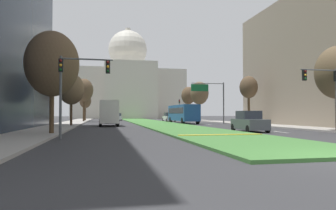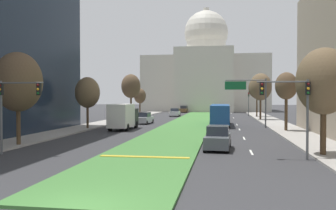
{
  "view_description": "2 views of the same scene",
  "coord_description": "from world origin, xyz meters",
  "px_view_note": "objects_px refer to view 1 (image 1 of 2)",
  "views": [
    {
      "loc": [
        -7.76,
        -8.72,
        1.6
      ],
      "look_at": [
        2.39,
        39.45,
        2.99
      ],
      "focal_mm": 32.34,
      "sensor_mm": 36.0,
      "label": 1
    },
    {
      "loc": [
        5.02,
        -11.47,
        4.05
      ],
      "look_at": [
        -2.62,
        37.33,
        2.93
      ],
      "focal_mm": 37.39,
      "sensor_mm": 36.0,
      "label": 2
    }
  ],
  "objects_px": {
    "sedan_midblock": "(111,118)",
    "street_tree_right_far": "(199,93)",
    "street_tree_right_distant": "(188,96)",
    "box_truck_delivery": "(109,113)",
    "overhead_guide_sign": "(212,94)",
    "sedan_distant": "(169,117)",
    "capitol_building": "(128,87)",
    "city_bus": "(183,112)",
    "street_tree_left_near": "(52,64)",
    "sedan_very_far": "(114,116)",
    "street_tree_right_mid": "(249,88)",
    "street_tree_left_mid": "(71,89)",
    "sedan_lead_stopped": "(249,122)",
    "traffic_light_near_right": "(327,86)",
    "street_tree_left_distant": "(85,101)",
    "traffic_light_near_left": "(75,79)",
    "traffic_light_far_right": "(179,107)",
    "street_tree_left_far": "(84,90)",
    "sedan_far_horizon": "(117,117)"
  },
  "relations": [
    {
      "from": "sedan_midblock",
      "to": "street_tree_right_far",
      "type": "bearing_deg",
      "value": 31.09
    },
    {
      "from": "street_tree_right_distant",
      "to": "box_truck_delivery",
      "type": "bearing_deg",
      "value": -122.21
    },
    {
      "from": "overhead_guide_sign",
      "to": "sedan_distant",
      "type": "height_order",
      "value": "overhead_guide_sign"
    },
    {
      "from": "capitol_building",
      "to": "city_bus",
      "type": "distance_m",
      "value": 56.46
    },
    {
      "from": "street_tree_left_near",
      "to": "sedan_very_far",
      "type": "xyz_separation_m",
      "value": [
        6.67,
        64.33,
        -4.45
      ]
    },
    {
      "from": "street_tree_right_mid",
      "to": "sedan_midblock",
      "type": "bearing_deg",
      "value": 154.07
    },
    {
      "from": "street_tree_left_mid",
      "to": "overhead_guide_sign",
      "type": "bearing_deg",
      "value": 15.49
    },
    {
      "from": "sedan_lead_stopped",
      "to": "box_truck_delivery",
      "type": "height_order",
      "value": "box_truck_delivery"
    },
    {
      "from": "street_tree_left_mid",
      "to": "city_bus",
      "type": "relative_size",
      "value": 0.6
    },
    {
      "from": "traffic_light_near_right",
      "to": "sedan_lead_stopped",
      "type": "height_order",
      "value": "traffic_light_near_right"
    },
    {
      "from": "sedan_midblock",
      "to": "street_tree_right_mid",
      "type": "bearing_deg",
      "value": -25.93
    },
    {
      "from": "street_tree_right_mid",
      "to": "street_tree_right_far",
      "type": "bearing_deg",
      "value": 92.26
    },
    {
      "from": "traffic_light_near_right",
      "to": "capitol_building",
      "type": "bearing_deg",
      "value": 96.67
    },
    {
      "from": "traffic_light_near_right",
      "to": "street_tree_left_distant",
      "type": "height_order",
      "value": "street_tree_left_distant"
    },
    {
      "from": "street_tree_left_near",
      "to": "street_tree_right_distant",
      "type": "relative_size",
      "value": 0.97
    },
    {
      "from": "traffic_light_near_left",
      "to": "street_tree_left_near",
      "type": "height_order",
      "value": "street_tree_left_near"
    },
    {
      "from": "street_tree_right_far",
      "to": "sedan_midblock",
      "type": "bearing_deg",
      "value": -148.91
    },
    {
      "from": "sedan_midblock",
      "to": "box_truck_delivery",
      "type": "xyz_separation_m",
      "value": [
        -0.46,
        -9.76,
        0.86
      ]
    },
    {
      "from": "traffic_light_near_right",
      "to": "sedan_very_far",
      "type": "distance_m",
      "value": 68.79
    },
    {
      "from": "traffic_light_far_right",
      "to": "sedan_distant",
      "type": "distance_m",
      "value": 14.44
    },
    {
      "from": "street_tree_left_mid",
      "to": "street_tree_left_distant",
      "type": "bearing_deg",
      "value": 90.01
    },
    {
      "from": "sedan_very_far",
      "to": "traffic_light_near_right",
      "type": "bearing_deg",
      "value": -77.81
    },
    {
      "from": "street_tree_right_mid",
      "to": "overhead_guide_sign",
      "type": "bearing_deg",
      "value": 126.24
    },
    {
      "from": "sedan_midblock",
      "to": "city_bus",
      "type": "distance_m",
      "value": 11.54
    },
    {
      "from": "sedan_distant",
      "to": "city_bus",
      "type": "height_order",
      "value": "city_bus"
    },
    {
      "from": "traffic_light_near_left",
      "to": "sedan_lead_stopped",
      "type": "relative_size",
      "value": 1.19
    },
    {
      "from": "street_tree_right_mid",
      "to": "sedan_very_far",
      "type": "bearing_deg",
      "value": 109.66
    },
    {
      "from": "sedan_distant",
      "to": "box_truck_delivery",
      "type": "xyz_separation_m",
      "value": [
        -12.15,
        -20.34,
        0.84
      ]
    },
    {
      "from": "sedan_lead_stopped",
      "to": "box_truck_delivery",
      "type": "relative_size",
      "value": 0.68
    },
    {
      "from": "sedan_lead_stopped",
      "to": "sedan_very_far",
      "type": "bearing_deg",
      "value": 98.58
    },
    {
      "from": "street_tree_left_far",
      "to": "street_tree_right_distant",
      "type": "relative_size",
      "value": 1.03
    },
    {
      "from": "sedan_lead_stopped",
      "to": "traffic_light_near_left",
      "type": "bearing_deg",
      "value": -161.77
    },
    {
      "from": "street_tree_right_far",
      "to": "sedan_midblock",
      "type": "height_order",
      "value": "street_tree_right_far"
    },
    {
      "from": "street_tree_left_distant",
      "to": "sedan_lead_stopped",
      "type": "distance_m",
      "value": 46.0
    },
    {
      "from": "street_tree_left_near",
      "to": "sedan_distant",
      "type": "distance_m",
      "value": 39.71
    },
    {
      "from": "sedan_far_horizon",
      "to": "street_tree_right_mid",
      "type": "bearing_deg",
      "value": -60.56
    },
    {
      "from": "street_tree_left_far",
      "to": "city_bus",
      "type": "bearing_deg",
      "value": -36.88
    },
    {
      "from": "street_tree_right_far",
      "to": "sedan_far_horizon",
      "type": "height_order",
      "value": "street_tree_right_far"
    },
    {
      "from": "traffic_light_near_left",
      "to": "sedan_lead_stopped",
      "type": "bearing_deg",
      "value": 18.23
    },
    {
      "from": "sedan_lead_stopped",
      "to": "traffic_light_far_right",
      "type": "bearing_deg",
      "value": 83.17
    },
    {
      "from": "traffic_light_near_left",
      "to": "street_tree_left_distant",
      "type": "xyz_separation_m",
      "value": [
        -2.2,
        47.52,
        0.47
      ]
    },
    {
      "from": "street_tree_left_near",
      "to": "traffic_light_near_right",
      "type": "bearing_deg",
      "value": -7.65
    },
    {
      "from": "street_tree_right_far",
      "to": "street_tree_left_near",
      "type": "bearing_deg",
      "value": -122.54
    },
    {
      "from": "sedan_lead_stopped",
      "to": "sedan_distant",
      "type": "relative_size",
      "value": 1.0
    },
    {
      "from": "capitol_building",
      "to": "sedan_very_far",
      "type": "relative_size",
      "value": 7.65
    },
    {
      "from": "street_tree_left_distant",
      "to": "city_bus",
      "type": "bearing_deg",
      "value": -50.48
    },
    {
      "from": "street_tree_right_mid",
      "to": "sedan_far_horizon",
      "type": "distance_m",
      "value": 35.4
    },
    {
      "from": "capitol_building",
      "to": "overhead_guide_sign",
      "type": "xyz_separation_m",
      "value": [
        8.63,
        -58.15,
        -5.9
      ]
    },
    {
      "from": "street_tree_right_mid",
      "to": "box_truck_delivery",
      "type": "distance_m",
      "value": 19.87
    },
    {
      "from": "overhead_guide_sign",
      "to": "street_tree_left_distant",
      "type": "xyz_separation_m",
      "value": [
        -20.42,
        22.53,
        -0.37
      ]
    }
  ]
}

